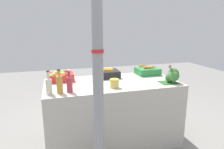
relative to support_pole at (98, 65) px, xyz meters
The scene contains 12 objects.
ground_plane 1.45m from the support_pole, 64.63° to the left, with size 10.00×10.00×0.00m, color gray.
market_table 1.12m from the support_pole, 64.63° to the left, with size 1.70×0.85×0.84m, color #B7B2A8.
support_pole is the anchor object (origin of this frame).
apple_crate 1.05m from the support_pole, 107.30° to the left, with size 0.32×0.27×0.13m.
orange_crate 1.07m from the support_pole, 71.08° to the left, with size 0.32×0.27×0.14m.
carrot_crate 1.40m from the support_pole, 44.89° to the left, with size 0.32×0.27×0.14m.
broccoli_pile 1.19m from the support_pole, 22.97° to the left, with size 0.23×0.20×0.19m.
juice_bottle_cloudy 0.68m from the support_pole, 135.10° to the left, with size 0.06×0.06×0.26m.
juice_bottle_amber 0.61m from the support_pole, 126.95° to the left, with size 0.07×0.07×0.27m.
juice_bottle_ruby 0.56m from the support_pole, 117.08° to the left, with size 0.06×0.06×0.25m.
pickle_jar 0.64m from the support_pole, 57.64° to the left, with size 0.11×0.11×0.10m.
sparrow_bird 1.12m from the support_pole, 23.89° to the left, with size 0.09×0.12×0.05m.
Camera 1 is at (-0.70, -2.40, 1.54)m, focal length 32.00 mm.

